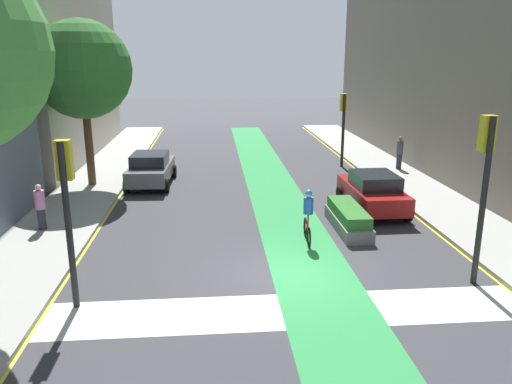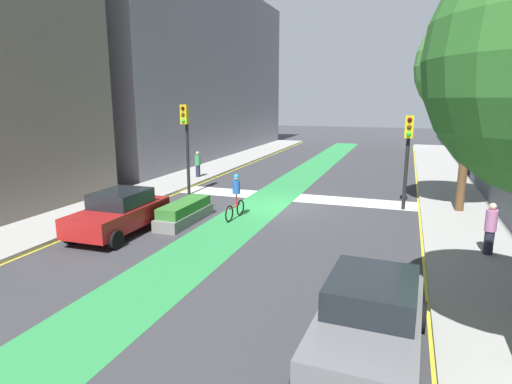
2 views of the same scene
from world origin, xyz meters
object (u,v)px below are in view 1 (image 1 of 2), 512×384
at_px(traffic_signal_far_right, 343,116).
at_px(street_tree_far, 82,70).
at_px(traffic_signal_near_left, 67,192).
at_px(pedestrian_sidewalk_left_a, 40,207).
at_px(pedestrian_sidewalk_right_b, 400,152).
at_px(traffic_signal_near_right, 485,169).
at_px(car_red_right_far, 373,191).
at_px(median_planter, 348,218).
at_px(cyclist_in_lane, 308,215).
at_px(car_grey_left_far, 151,169).

distance_m(traffic_signal_far_right, street_tree_far, 13.66).
bearing_deg(traffic_signal_near_left, traffic_signal_far_right, 55.38).
distance_m(pedestrian_sidewalk_left_a, pedestrian_sidewalk_right_b, 17.96).
relative_size(traffic_signal_near_right, car_red_right_far, 1.08).
relative_size(traffic_signal_far_right, street_tree_far, 0.54).
xyz_separation_m(traffic_signal_near_right, pedestrian_sidewalk_left_a, (-13.08, 5.03, -2.22)).
xyz_separation_m(pedestrian_sidewalk_left_a, median_planter, (10.80, -0.48, -0.57)).
bearing_deg(traffic_signal_near_right, traffic_signal_far_right, 89.54).
xyz_separation_m(pedestrian_sidewalk_right_b, median_planter, (-5.12, -8.81, -0.64)).
bearing_deg(cyclist_in_lane, traffic_signal_near_left, -150.29).
height_order(traffic_signal_near_left, pedestrian_sidewalk_right_b, traffic_signal_near_left).
height_order(traffic_signal_near_left, street_tree_far, street_tree_far).
xyz_separation_m(traffic_signal_near_right, traffic_signal_far_right, (0.12, 15.02, -0.38)).
distance_m(traffic_signal_near_right, cyclist_in_lane, 5.64).
xyz_separation_m(traffic_signal_near_right, car_red_right_far, (-0.75, 6.62, -2.40)).
relative_size(traffic_signal_far_right, median_planter, 1.21).
bearing_deg(pedestrian_sidewalk_right_b, traffic_signal_near_left, -134.14).
relative_size(traffic_signal_far_right, car_grey_left_far, 0.94).
height_order(car_red_right_far, car_grey_left_far, same).
height_order(traffic_signal_far_right, pedestrian_sidewalk_right_b, traffic_signal_far_right).
bearing_deg(car_grey_left_far, cyclist_in_lane, -53.88).
bearing_deg(car_red_right_far, cyclist_in_lane, -134.45).
xyz_separation_m(traffic_signal_far_right, cyclist_in_lane, (-4.12, -11.72, -1.85)).
bearing_deg(traffic_signal_far_right, median_planter, -102.95).
relative_size(street_tree_far, median_planter, 2.26).
distance_m(traffic_signal_near_right, traffic_signal_near_left, 10.56).
relative_size(cyclist_in_lane, pedestrian_sidewalk_left_a, 1.14).
height_order(car_red_right_far, pedestrian_sidewalk_left_a, pedestrian_sidewalk_left_a).
distance_m(traffic_signal_near_left, street_tree_far, 12.29).
xyz_separation_m(car_grey_left_far, median_planter, (7.77, -7.06, -0.40)).
relative_size(traffic_signal_far_right, cyclist_in_lane, 2.16).
relative_size(pedestrian_sidewalk_left_a, median_planter, 0.49).
height_order(traffic_signal_far_right, car_red_right_far, traffic_signal_far_right).
relative_size(traffic_signal_near_right, cyclist_in_lane, 2.47).
distance_m(traffic_signal_near_right, pedestrian_sidewalk_right_b, 13.82).
bearing_deg(traffic_signal_near_left, car_grey_left_far, 87.65).
relative_size(traffic_signal_near_right, pedestrian_sidewalk_left_a, 2.82).
xyz_separation_m(street_tree_far, median_planter, (10.50, -6.85, -5.01)).
relative_size(car_red_right_far, pedestrian_sidewalk_right_b, 2.42).
bearing_deg(cyclist_in_lane, pedestrian_sidewalk_left_a, 169.28).
xyz_separation_m(car_grey_left_far, street_tree_far, (-2.74, -0.21, 4.61)).
height_order(cyclist_in_lane, pedestrian_sidewalk_right_b, pedestrian_sidewalk_right_b).
bearing_deg(traffic_signal_near_right, pedestrian_sidewalk_left_a, 158.99).
xyz_separation_m(cyclist_in_lane, pedestrian_sidewalk_right_b, (6.83, 10.05, 0.07)).
distance_m(car_grey_left_far, pedestrian_sidewalk_right_b, 13.01).
distance_m(traffic_signal_near_right, pedestrian_sidewalk_left_a, 14.19).
xyz_separation_m(car_red_right_far, pedestrian_sidewalk_right_b, (3.58, 6.74, 0.24)).
bearing_deg(traffic_signal_near_left, car_red_right_far, 35.73).
xyz_separation_m(car_red_right_far, cyclist_in_lane, (-3.25, -3.31, 0.17)).
xyz_separation_m(traffic_signal_near_left, median_planter, (8.26, 4.98, -2.52)).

